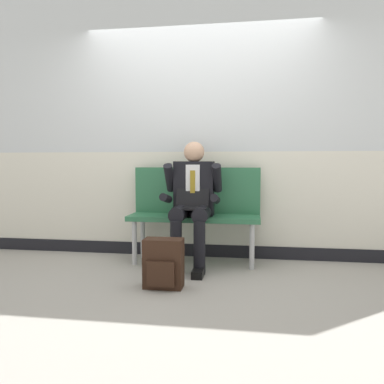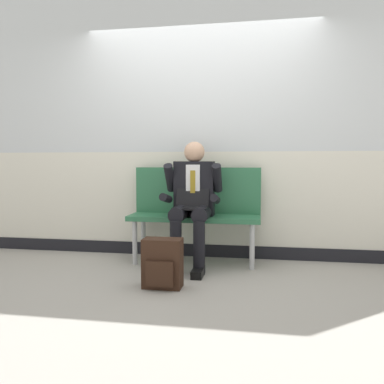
% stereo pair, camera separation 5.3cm
% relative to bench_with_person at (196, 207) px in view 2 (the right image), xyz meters
% --- Properties ---
extents(ground_plane, '(18.00, 18.00, 0.00)m').
position_rel_bench_with_person_xyz_m(ground_plane, '(0.02, -0.28, -0.57)').
color(ground_plane, '#9E9991').
extents(station_wall, '(6.19, 0.14, 2.96)m').
position_rel_bench_with_person_xyz_m(station_wall, '(0.02, 0.27, 0.90)').
color(station_wall, silver).
rests_on(station_wall, ground).
extents(bench_with_person, '(1.34, 0.42, 0.98)m').
position_rel_bench_with_person_xyz_m(bench_with_person, '(0.00, 0.00, 0.00)').
color(bench_with_person, '#2D6B47').
rests_on(bench_with_person, ground).
extents(person_seated, '(0.57, 0.70, 1.25)m').
position_rel_bench_with_person_xyz_m(person_seated, '(0.00, -0.21, 0.10)').
color(person_seated, black).
rests_on(person_seated, ground).
extents(backpack, '(0.32, 0.21, 0.41)m').
position_rel_bench_with_person_xyz_m(backpack, '(-0.13, -0.91, -0.37)').
color(backpack, '#331E14').
rests_on(backpack, ground).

